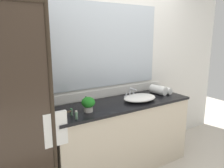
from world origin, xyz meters
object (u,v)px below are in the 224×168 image
at_px(rolled_towel_near_edge, 165,90).
at_px(rolled_towel_middle, 158,90).
at_px(faucet, 130,94).
at_px(amenity_bottle_body_wash, 86,100).
at_px(sink_basin, 140,98).
at_px(amenity_bottle_lotion, 76,115).
at_px(amenity_bottle_shampoo, 71,112).
at_px(potted_plant, 88,103).

relative_size(rolled_towel_near_edge, rolled_towel_middle, 0.84).
xyz_separation_m(faucet, amenity_bottle_body_wash, (-0.62, 0.08, -0.01)).
bearing_deg(sink_basin, rolled_towel_near_edge, 9.23).
xyz_separation_m(sink_basin, amenity_bottle_lotion, (-0.93, -0.15, 0.01)).
bearing_deg(faucet, amenity_bottle_lotion, -159.45).
height_order(amenity_bottle_shampoo, amenity_bottle_lotion, amenity_bottle_lotion).
xyz_separation_m(sink_basin, amenity_bottle_shampoo, (-0.93, -0.03, -0.00)).
distance_m(potted_plant, amenity_bottle_shampoo, 0.21).
height_order(potted_plant, rolled_towel_middle, potted_plant).
distance_m(amenity_bottle_body_wash, rolled_towel_near_edge, 1.17).
bearing_deg(amenity_bottle_body_wash, amenity_bottle_shampoo, -136.03).
xyz_separation_m(potted_plant, amenity_bottle_lotion, (-0.20, -0.13, -0.05)).
bearing_deg(rolled_towel_middle, amenity_bottle_shampoo, -174.35).
relative_size(faucet, rolled_towel_near_edge, 0.85).
bearing_deg(amenity_bottle_lotion, faucet, 20.55).
xyz_separation_m(amenity_bottle_shampoo, rolled_towel_near_edge, (1.46, 0.12, 0.01)).
height_order(potted_plant, rolled_towel_near_edge, potted_plant).
xyz_separation_m(sink_basin, faucet, (-0.00, 0.20, 0.01)).
bearing_deg(amenity_bottle_shampoo, sink_basin, 1.80).
distance_m(potted_plant, amenity_bottle_lotion, 0.24).
xyz_separation_m(amenity_bottle_shampoo, amenity_bottle_body_wash, (0.31, 0.30, 0.00)).
relative_size(sink_basin, potted_plant, 2.73).
relative_size(amenity_bottle_body_wash, rolled_towel_near_edge, 0.42).
bearing_deg(potted_plant, amenity_bottle_body_wash, 69.09).
relative_size(sink_basin, amenity_bottle_body_wash, 5.36).
xyz_separation_m(amenity_bottle_body_wash, rolled_towel_near_edge, (1.15, -0.18, 0.01)).
height_order(amenity_bottle_body_wash, rolled_towel_middle, rolled_towel_middle).
height_order(sink_basin, amenity_bottle_lotion, amenity_bottle_lotion).
relative_size(amenity_bottle_lotion, rolled_towel_near_edge, 0.44).
height_order(sink_basin, faucet, faucet).
bearing_deg(rolled_towel_middle, rolled_towel_near_edge, -9.53).
bearing_deg(potted_plant, sink_basin, 1.68).
xyz_separation_m(amenity_bottle_lotion, rolled_towel_near_edge, (1.46, 0.24, 0.01)).
relative_size(potted_plant, rolled_towel_near_edge, 0.82).
relative_size(sink_basin, rolled_towel_near_edge, 2.23).
bearing_deg(rolled_towel_near_edge, potted_plant, -175.13).
xyz_separation_m(faucet, rolled_towel_near_edge, (0.53, -0.11, 0.00)).
bearing_deg(potted_plant, faucet, 16.46).
bearing_deg(rolled_towel_middle, amenity_bottle_body_wash, 170.93).
bearing_deg(amenity_bottle_body_wash, rolled_towel_middle, -9.07).
xyz_separation_m(potted_plant, rolled_towel_near_edge, (1.26, 0.11, -0.05)).
bearing_deg(potted_plant, rolled_towel_middle, 6.24).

